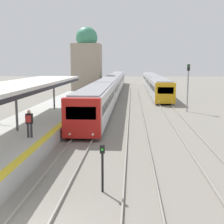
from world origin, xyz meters
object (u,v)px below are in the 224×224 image
Objects in this scene: train_near at (112,85)px; train_far at (154,82)px; person_on_platform at (29,121)px; signal_post_near at (102,163)px; signal_mast_far at (188,82)px.

train_near is 11.57m from train_far.
train_far is at bearing 48.45° from train_near.
person_on_platform is at bearing -94.34° from train_near.
signal_post_near is (-5.44, -49.00, -0.43)m from train_far.
person_on_platform is at bearing -103.32° from train_far.
person_on_platform is at bearing -125.51° from signal_mast_far.
signal_post_near is at bearing -86.82° from train_near.
train_near is 12.23× the size of signal_mast_far.
signal_post_near is 0.39× the size of signal_mast_far.
person_on_platform is at bearing 132.12° from signal_post_near.
person_on_platform is 21.18m from signal_mast_far.
train_far reaches higher than person_on_platform.
person_on_platform is 44.80m from train_far.
train_far is 26.51m from signal_mast_far.
person_on_platform is 0.82× the size of signal_post_near.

